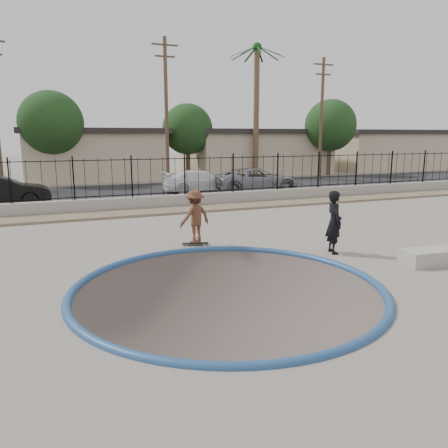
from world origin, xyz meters
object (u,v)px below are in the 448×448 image
(concrete_ledge, at_px, (432,257))
(car_d, at_px, (257,180))
(skater, at_px, (195,220))
(car_b, at_px, (0,191))
(skateboard, at_px, (195,243))
(car_c, at_px, (200,181))
(videographer, at_px, (334,222))

(concrete_ledge, distance_m, car_d, 15.38)
(skater, height_order, car_b, skater)
(skateboard, bearing_deg, car_c, 85.40)
(car_b, bearing_deg, car_c, -83.22)
(videographer, distance_m, car_c, 14.40)
(skateboard, xyz_separation_m, concrete_ledge, (5.19, -4.29, 0.14))
(car_d, bearing_deg, concrete_ledge, 175.57)
(car_b, relative_size, car_c, 0.99)
(skater, distance_m, car_d, 13.24)
(skater, xyz_separation_m, videographer, (3.43, -2.37, 0.10))
(concrete_ledge, bearing_deg, car_b, 127.87)
(videographer, bearing_deg, car_d, -4.02)
(concrete_ledge, xyz_separation_m, car_c, (-0.85, 16.29, 0.49))
(skater, bearing_deg, concrete_ledge, 122.57)
(skater, relative_size, car_c, 0.36)
(videographer, relative_size, car_b, 0.41)
(concrete_ledge, bearing_deg, car_d, 81.27)
(videographer, distance_m, concrete_ledge, 2.70)
(skateboard, bearing_deg, skater, 112.42)
(concrete_ledge, relative_size, car_b, 0.36)
(skater, bearing_deg, car_c, -127.75)
(car_c, bearing_deg, car_b, 102.42)
(videographer, bearing_deg, skateboard, 68.52)
(videographer, bearing_deg, concrete_ledge, -124.41)
(videographer, relative_size, car_c, 0.40)
(concrete_ledge, bearing_deg, car_c, 92.98)
(concrete_ledge, bearing_deg, skater, 140.42)
(car_b, relative_size, car_d, 0.86)
(car_b, height_order, car_c, car_b)
(car_d, bearing_deg, skater, 149.68)
(videographer, xyz_separation_m, car_b, (-9.66, 12.77, -0.14))
(concrete_ledge, relative_size, car_d, 0.31)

